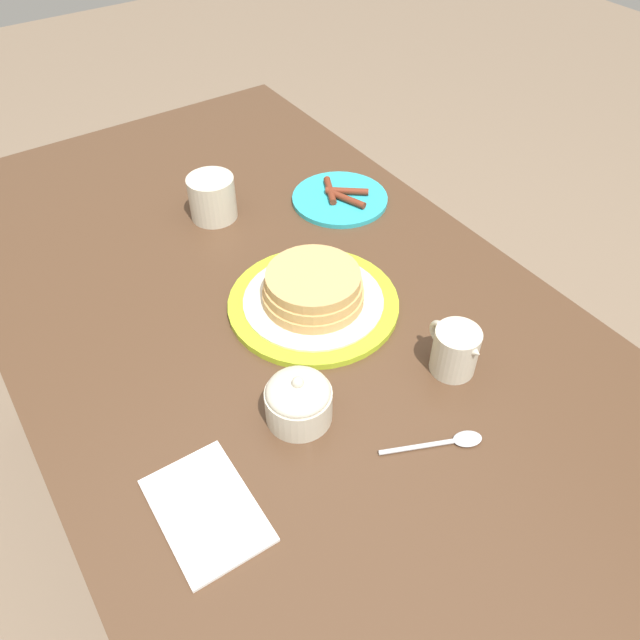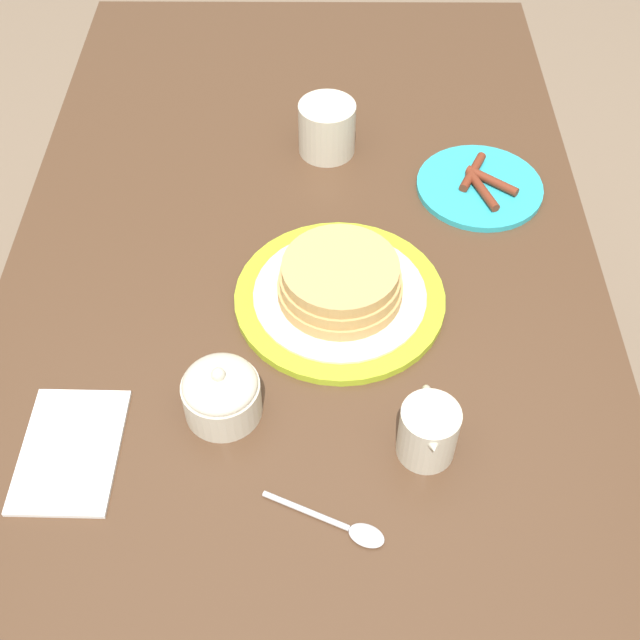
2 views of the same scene
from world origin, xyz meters
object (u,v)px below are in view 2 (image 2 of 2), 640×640
side_plate_bacon (480,186)px  spoon (344,526)px  napkin (70,450)px  coffee_mug (327,127)px  creamer_pitcher (428,431)px  sugar_bowl (221,393)px  pancake_plate (340,288)px

side_plate_bacon → spoon: side_plate_bacon is taller
napkin → spoon: (-0.10, -0.32, 0.00)m
coffee_mug → spoon: (-0.67, -0.02, -0.04)m
creamer_pitcher → spoon: 0.14m
creamer_pitcher → sugar_bowl: size_ratio=1.10×
coffee_mug → sugar_bowl: bearing=166.1°
coffee_mug → creamer_pitcher: 0.58m
pancake_plate → creamer_pitcher: 0.26m
sugar_bowl → spoon: bearing=-136.6°
creamer_pitcher → spoon: creamer_pitcher is taller
coffee_mug → napkin: coffee_mug is taller
side_plate_bacon → coffee_mug: 0.26m
side_plate_bacon → spoon: bearing=159.0°
coffee_mug → sugar_bowl: (-0.51, 0.13, -0.01)m
spoon → creamer_pitcher: bearing=-44.1°
sugar_bowl → side_plate_bacon: bearing=-41.4°
pancake_plate → creamer_pitcher: size_ratio=2.76×
spoon → sugar_bowl: bearing=43.4°
side_plate_bacon → napkin: side_plate_bacon is taller
pancake_plate → sugar_bowl: 0.23m
pancake_plate → coffee_mug: bearing=3.1°
coffee_mug → creamer_pitcher: size_ratio=1.17×
pancake_plate → napkin: (-0.24, 0.32, -0.02)m
pancake_plate → napkin: 0.40m
pancake_plate → spoon: pancake_plate is taller
napkin → spoon: spoon is taller
sugar_bowl → spoon: (-0.16, -0.15, -0.03)m
coffee_mug → napkin: size_ratio=0.71×
pancake_plate → sugar_bowl: size_ratio=3.03×
pancake_plate → napkin: size_ratio=1.68×
side_plate_bacon → napkin: size_ratio=1.14×
sugar_bowl → spoon: 0.22m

